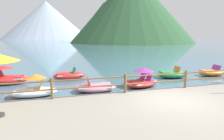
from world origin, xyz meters
TOP-DOWN VIEW (x-y plane):
  - ground_plane at (0.00, 40.00)m, footprint 200.00×200.00m
  - promenade_dock at (0.00, -2.20)m, footprint 28.00×8.00m
  - dock_railing at (-0.00, 1.55)m, footprint 23.92×0.12m
  - pedal_boat_0 at (6.89, 5.23)m, footprint 2.34×1.29m
  - pedal_boat_1 at (-4.10, 6.99)m, footprint 2.42×1.33m
  - pedal_boat_2 at (0.17, 3.70)m, footprint 2.50×1.99m
  - pedal_boat_3 at (-6.08, 3.44)m, footprint 2.37×1.14m
  - pedal_boat_4 at (3.41, 5.43)m, footprint 2.51×1.72m
  - pedal_boat_5 at (-2.82, 3.46)m, footprint 2.48×1.50m
  - pedal_boat_6 at (-8.11, 6.63)m, footprint 2.63×1.36m
  - cliff_headland at (24.27, 72.87)m, footprint 52.77×52.77m
  - distant_peak at (-13.01, 146.60)m, footprint 64.17×64.17m

SIDE VIEW (x-z plane):
  - ground_plane at x=0.00m, z-range 0.00..0.00m
  - promenade_dock at x=0.00m, z-range 0.00..0.40m
  - pedal_boat_5 at x=-2.82m, z-range -0.16..0.65m
  - pedal_boat_0 at x=6.89m, z-range -0.15..0.68m
  - pedal_boat_1 at x=-4.10m, z-range -0.15..0.71m
  - pedal_boat_4 at x=3.41m, z-range -0.15..0.72m
  - pedal_boat_3 at x=-6.08m, z-range -0.22..0.98m
  - pedal_boat_2 at x=0.17m, z-range -0.19..0.99m
  - pedal_boat_6 at x=-8.11m, z-range -0.22..1.05m
  - dock_railing at x=0.00m, z-range 0.50..1.45m
  - cliff_headland at x=24.27m, z-range -0.90..28.50m
  - distant_peak at x=-13.01m, z-range 0.00..27.92m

